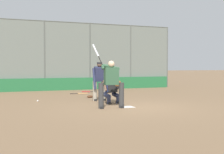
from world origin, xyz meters
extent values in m
plane|color=#846647|center=(0.00, 0.00, 0.00)|extent=(160.00, 160.00, 0.00)
cube|color=white|center=(0.00, 0.00, 0.01)|extent=(0.43, 0.43, 0.01)
cylinder|color=#515651|center=(-7.11, -8.68, 2.10)|extent=(0.08, 0.08, 4.19)
cylinder|color=#515651|center=(-4.27, -8.68, 2.10)|extent=(0.08, 0.08, 4.19)
cylinder|color=#515651|center=(-1.42, -8.68, 2.10)|extent=(0.08, 0.08, 4.19)
cylinder|color=#515651|center=(1.42, -8.68, 2.10)|extent=(0.08, 0.08, 4.19)
cube|color=slate|center=(0.00, -8.68, 2.10)|extent=(14.22, 0.01, 4.19)
cylinder|color=#515651|center=(0.00, -8.68, 4.16)|extent=(14.22, 0.06, 0.06)
cube|color=#236638|center=(0.00, -8.58, 0.37)|extent=(13.93, 0.18, 0.74)
cube|color=slate|center=(-1.76, -10.70, 0.06)|extent=(9.95, 1.95, 0.12)
cube|color=slate|center=(-1.76, -10.15, 0.22)|extent=(9.95, 0.55, 0.44)
cube|color=#B7BABC|center=(-1.76, -10.15, 0.48)|extent=(9.95, 0.24, 0.08)
cube|color=slate|center=(-1.76, -10.70, 0.38)|extent=(9.95, 0.55, 0.76)
cube|color=#B7BABC|center=(-1.76, -10.70, 0.80)|extent=(9.95, 0.24, 0.08)
cube|color=slate|center=(-1.76, -11.25, 0.54)|extent=(9.95, 0.55, 1.08)
cube|color=#B7BABC|center=(-1.76, -11.25, 1.12)|extent=(9.95, 0.24, 0.08)
cylinder|color=#333333|center=(0.27, 0.08, 0.44)|extent=(0.19, 0.19, 0.89)
cube|color=black|center=(0.27, 0.08, 0.04)|extent=(0.14, 0.29, 0.08)
cylinder|color=#333333|center=(1.01, 0.00, 0.44)|extent=(0.19, 0.19, 0.89)
cube|color=black|center=(1.01, 0.00, 0.04)|extent=(0.14, 0.29, 0.08)
cube|color=#2D5138|center=(0.64, 0.04, 1.12)|extent=(0.51, 0.33, 0.61)
sphere|color=tan|center=(0.64, 0.04, 1.54)|extent=(0.23, 0.23, 0.23)
cylinder|color=#2D5138|center=(0.64, 0.01, 1.44)|extent=(0.63, 0.22, 0.23)
cylinder|color=#2D5138|center=(0.93, -0.02, 1.44)|extent=(0.11, 0.15, 0.17)
sphere|color=black|center=(0.93, -0.05, 1.50)|extent=(0.04, 0.04, 0.04)
cylinder|color=black|center=(0.98, -0.13, 1.65)|extent=(0.13, 0.21, 0.32)
cylinder|color=#B7BCC1|center=(1.08, -0.33, 2.02)|extent=(0.21, 0.32, 0.46)
cylinder|color=#2D334C|center=(-0.10, -1.09, 0.15)|extent=(0.15, 0.15, 0.30)
cylinder|color=#2D334C|center=(-0.09, -1.28, 0.32)|extent=(0.19, 0.46, 0.23)
cube|color=black|center=(-0.10, -1.09, 0.04)|extent=(0.11, 0.26, 0.08)
cylinder|color=#2D334C|center=(0.30, -1.07, 0.15)|extent=(0.15, 0.15, 0.30)
cylinder|color=#2D334C|center=(0.31, -1.26, 0.32)|extent=(0.19, 0.46, 0.23)
cube|color=black|center=(0.30, -1.07, 0.04)|extent=(0.11, 0.26, 0.08)
cube|color=navy|center=(0.11, -1.32, 0.68)|extent=(0.45, 0.37, 0.54)
cube|color=black|center=(0.10, -1.17, 0.68)|extent=(0.39, 0.15, 0.45)
sphere|color=brown|center=(0.11, -1.32, 1.02)|extent=(0.20, 0.20, 0.20)
sphere|color=black|center=(0.11, -1.32, 1.05)|extent=(0.22, 0.22, 0.22)
cylinder|color=navy|center=(-0.06, -1.09, 0.84)|extent=(0.26, 0.52, 0.16)
ellipsoid|color=brown|center=(0.02, -0.85, 0.81)|extent=(0.30, 0.11, 0.24)
cylinder|color=brown|center=(0.37, -1.30, 0.70)|extent=(0.10, 0.31, 0.43)
cylinder|color=gray|center=(0.04, -2.36, 0.42)|extent=(0.17, 0.17, 0.84)
cube|color=black|center=(0.04, -2.36, 0.04)|extent=(0.12, 0.28, 0.08)
cylinder|color=gray|center=(0.43, -2.35, 0.42)|extent=(0.17, 0.17, 0.84)
cube|color=black|center=(0.43, -2.35, 0.04)|extent=(0.12, 0.28, 0.08)
cube|color=#282D4C|center=(0.23, -2.30, 1.14)|extent=(0.46, 0.41, 0.64)
sphere|color=brown|center=(0.23, -2.30, 1.54)|extent=(0.21, 0.21, 0.21)
cylinder|color=black|center=(0.23, -2.30, 1.60)|extent=(0.22, 0.22, 0.07)
cylinder|color=#282D4C|center=(-0.03, -2.24, 0.94)|extent=(0.14, 0.24, 0.89)
cylinder|color=#282D4C|center=(0.49, -2.23, 0.94)|extent=(0.15, 0.24, 0.89)
sphere|color=black|center=(-1.04, -6.38, 0.03)|extent=(0.04, 0.04, 0.04)
cylinder|color=black|center=(-0.88, -6.46, 0.03)|extent=(0.32, 0.17, 0.03)
cylinder|color=maroon|center=(-0.52, -6.63, 0.03)|extent=(0.46, 0.26, 0.07)
sphere|color=black|center=(0.61, -5.72, 0.03)|extent=(0.04, 0.04, 0.04)
cylinder|color=black|center=(0.43, -5.68, 0.03)|extent=(0.37, 0.10, 0.03)
cylinder|color=tan|center=(-0.01, -5.60, 0.03)|extent=(0.52, 0.16, 0.07)
ellipsoid|color=#56331E|center=(0.20, -3.69, 0.05)|extent=(0.30, 0.19, 0.11)
ellipsoid|color=#56331E|center=(0.28, -3.60, 0.05)|extent=(0.11, 0.09, 0.09)
sphere|color=white|center=(2.73, -2.90, 0.04)|extent=(0.07, 0.07, 0.07)
cylinder|color=black|center=(-2.45, -7.98, 0.15)|extent=(1.08, 0.30, 0.30)
sphere|color=black|center=(-2.99, -7.98, 0.15)|extent=(0.30, 0.30, 0.30)
sphere|color=black|center=(-1.91, -7.98, 0.15)|extent=(0.30, 0.30, 0.30)
camera|label=1|loc=(4.70, 10.09, 1.47)|focal=50.00mm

